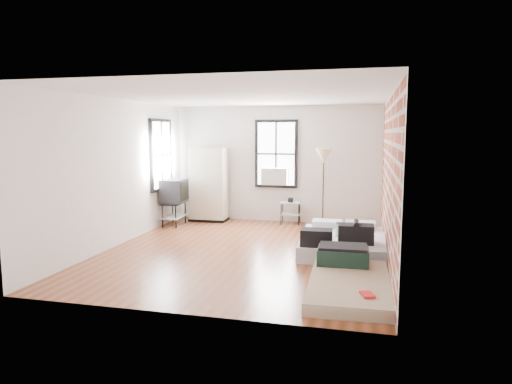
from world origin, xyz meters
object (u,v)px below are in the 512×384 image
(wardrobe, at_px, (209,185))
(tv_stand, at_px, (174,192))
(mattress_main, at_px, (343,241))
(side_table, at_px, (291,207))
(floor_lamp, at_px, (324,160))
(mattress_bare, at_px, (348,277))

(wardrobe, distance_m, tv_stand, 0.96)
(mattress_main, distance_m, tv_stand, 4.26)
(side_table, height_order, floor_lamp, floor_lamp)
(mattress_bare, height_order, floor_lamp, floor_lamp)
(wardrobe, distance_m, floor_lamp, 2.88)
(mattress_main, relative_size, tv_stand, 1.96)
(mattress_bare, bearing_deg, tv_stand, 138.59)
(mattress_bare, xyz_separation_m, tv_stand, (-4.13, 3.43, 0.64))
(mattress_main, xyz_separation_m, floor_lamp, (-0.57, 2.12, 1.37))
(wardrobe, bearing_deg, mattress_main, -34.32)
(mattress_main, distance_m, mattress_bare, 1.97)
(wardrobe, relative_size, tv_stand, 1.66)
(wardrobe, bearing_deg, side_table, 0.92)
(floor_lamp, bearing_deg, wardrobe, 178.21)
(mattress_main, height_order, floor_lamp, floor_lamp)
(mattress_main, xyz_separation_m, wardrobe, (-3.37, 2.21, 0.71))
(mattress_main, relative_size, floor_lamp, 1.17)
(wardrobe, xyz_separation_m, floor_lamp, (2.80, -0.09, 0.66))
(mattress_main, height_order, side_table, mattress_main)
(side_table, relative_size, tv_stand, 0.57)
(mattress_bare, distance_m, side_table, 4.51)
(mattress_main, xyz_separation_m, tv_stand, (-3.96, 1.47, 0.60))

